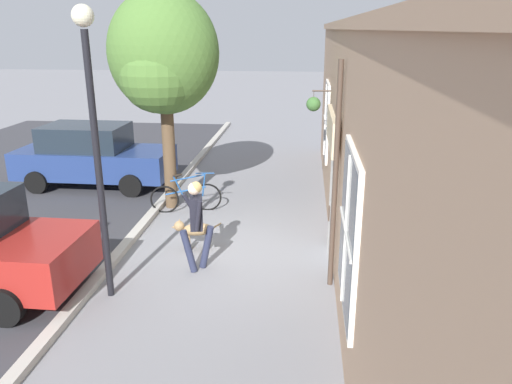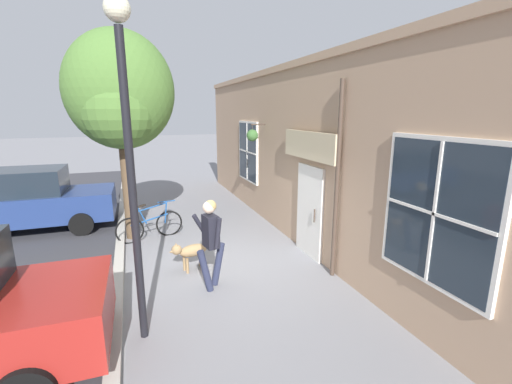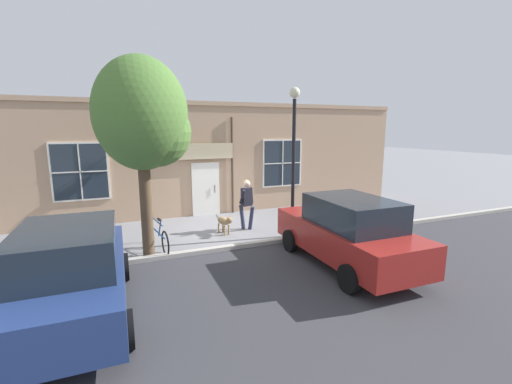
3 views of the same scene
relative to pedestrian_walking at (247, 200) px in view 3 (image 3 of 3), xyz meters
The scene contains 10 objects.
ground_plane 1.35m from the pedestrian_walking, 111.09° to the right, with size 90.00×90.00×0.00m, color gray.
curb_and_road 5.69m from the pedestrian_walking, ahead, with size 10.10×28.00×0.12m.
storefront_facade 3.02m from the pedestrian_walking, 162.74° to the right, with size 0.95×18.00×4.44m.
pedestrian_walking is the anchor object (origin of this frame).
dog_on_leash 1.09m from the pedestrian_walking, 73.86° to the right, with size 1.00×0.42×0.66m.
street_tree_by_curb 4.41m from the pedestrian_walking, 66.82° to the right, with size 2.58×2.39×5.19m.
leaning_bicycle 3.28m from the pedestrian_walking, 73.00° to the right, with size 1.71×0.40×1.00m.
parked_car_nearest_curb 6.37m from the pedestrian_walking, 50.51° to the right, with size 4.33×1.99×1.75m.
parked_car_mid_block 4.08m from the pedestrian_walking, 17.20° to the left, with size 4.33×1.99×1.75m.
street_lamp 2.60m from the pedestrian_walking, 39.92° to the left, with size 0.32×0.32×4.63m.
Camera 3 is at (10.90, -3.27, 3.40)m, focal length 24.00 mm.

